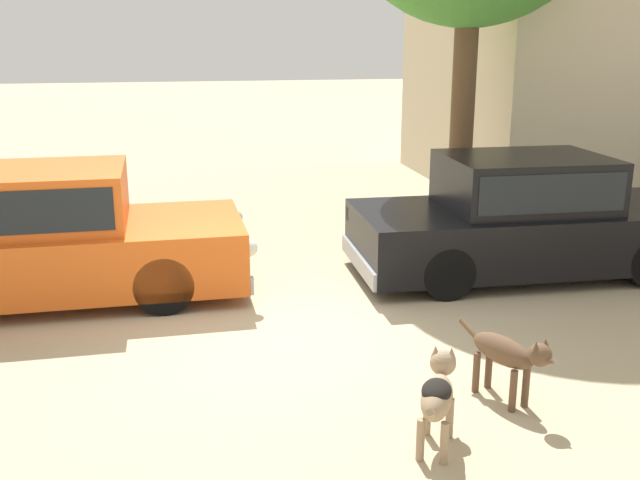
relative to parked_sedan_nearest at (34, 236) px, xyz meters
name	(u,v)px	position (x,y,z in m)	size (l,w,h in m)	color
ground_plane	(268,334)	(2.43, -1.58, -0.74)	(80.00, 80.00, 0.00)	tan
parked_sedan_nearest	(34,236)	(0.00, 0.00, 0.00)	(4.80, 1.90, 1.50)	#D15619
parked_sedan_second	(524,216)	(5.84, -0.21, 0.00)	(4.39, 1.83, 1.49)	black
stray_dog_spotted	(438,392)	(3.39, -3.89, -0.31)	(0.50, 0.89, 0.66)	#997F60
stray_dog_tan	(509,354)	(4.18, -3.38, -0.31)	(0.46, 0.98, 0.66)	brown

